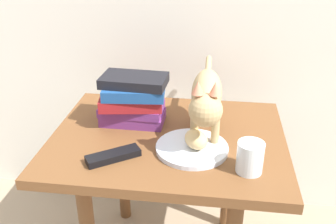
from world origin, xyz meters
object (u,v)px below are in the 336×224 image
book_stack (133,100)px  tv_remote (113,156)px  plate (192,148)px  bread_roll (196,139)px  candle_jar (250,159)px  cat (206,96)px  side_table (168,157)px

book_stack → tv_remote: book_stack is taller
plate → tv_remote: (-0.21, -0.07, 0.00)m
book_stack → bread_roll: bearing=-34.8°
book_stack → candle_jar: bearing=-32.3°
cat → side_table: bearing=-173.9°
side_table → bread_roll: bread_roll is taller
bread_roll → book_stack: size_ratio=0.37×
book_stack → tv_remote: (-0.01, -0.22, -0.07)m
bread_roll → cat: bearing=76.9°
book_stack → tv_remote: bearing=-92.9°
cat → book_stack: bearing=166.3°
plate → book_stack: bearing=144.4°
cat → tv_remote: 0.32m
side_table → plate: 0.14m
candle_jar → tv_remote: 0.37m
book_stack → candle_jar: (0.35, -0.22, -0.04)m
candle_jar → tv_remote: size_ratio=0.57×
bread_roll → book_stack: (-0.21, 0.15, 0.04)m
cat → candle_jar: (0.12, -0.17, -0.09)m
tv_remote → bread_roll: bearing=-17.2°
side_table → tv_remote: bearing=-131.8°
side_table → book_stack: (-0.12, 0.07, 0.16)m
side_table → bread_roll: (0.09, -0.08, 0.12)m
cat → tv_remote: cat is taller
plate → cat: bearing=69.7°
cat → plate: bearing=-110.3°
tv_remote → side_table: bearing=13.7°
bread_roll → cat: cat is taller
book_stack → candle_jar: book_stack is taller
cat → book_stack: (-0.23, 0.06, -0.05)m
plate → book_stack: 0.26m
bread_roll → cat: (0.02, 0.09, 0.09)m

